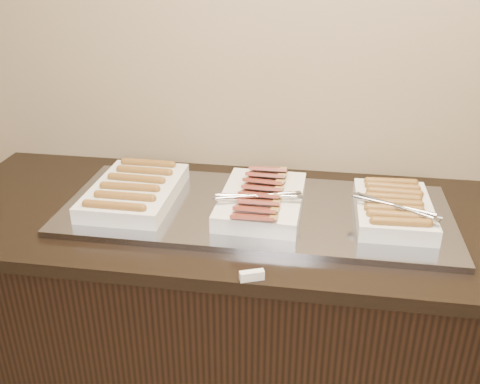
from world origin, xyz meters
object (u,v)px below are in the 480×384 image
object	(u,v)px
warming_tray	(256,210)
dish_center	(261,199)
dish_right	(393,208)
counter	(255,326)
dish_left	(135,191)

from	to	relation	value
warming_tray	dish_center	world-z (taller)	dish_center
dish_center	dish_right	bearing A→B (deg)	1.31
counter	dish_center	xyz separation A→B (m)	(0.01, -0.00, 0.50)
dish_center	dish_right	xyz separation A→B (m)	(0.40, -0.00, 0.00)
dish_center	counter	bearing A→B (deg)	165.38
counter	dish_right	bearing A→B (deg)	-0.64
dish_left	warming_tray	bearing A→B (deg)	0.08
warming_tray	dish_left	bearing A→B (deg)	180.00
counter	dish_left	bearing A→B (deg)	180.00
warming_tray	dish_center	size ratio (longest dim) A/B	3.08
dish_left	dish_center	distance (m)	0.41
dish_left	dish_right	bearing A→B (deg)	-0.25
counter	dish_center	bearing A→B (deg)	-16.04
dish_left	dish_right	size ratio (longest dim) A/B	1.17
dish_right	counter	bearing A→B (deg)	178.90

